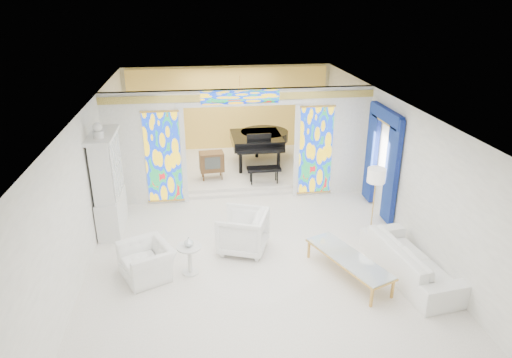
{
  "coord_description": "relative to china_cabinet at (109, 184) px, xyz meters",
  "views": [
    {
      "loc": [
        -1.14,
        -9.47,
        5.28
      ],
      "look_at": [
        0.17,
        0.2,
        1.26
      ],
      "focal_mm": 32.0,
      "sensor_mm": 36.0,
      "label": 1
    }
  ],
  "objects": [
    {
      "name": "floor",
      "position": [
        3.22,
        -0.6,
        -1.17
      ],
      "size": [
        12.0,
        12.0,
        0.0
      ],
      "primitive_type": "plane",
      "color": "white",
      "rests_on": "ground"
    },
    {
      "name": "ceiling",
      "position": [
        3.22,
        -0.6,
        1.83
      ],
      "size": [
        7.0,
        12.0,
        0.02
      ],
      "primitive_type": "cube",
      "color": "white",
      "rests_on": "wall_back"
    },
    {
      "name": "wall_back",
      "position": [
        3.22,
        5.4,
        0.33
      ],
      "size": [
        7.0,
        0.02,
        3.0
      ],
      "primitive_type": "cube",
      "color": "white",
      "rests_on": "floor"
    },
    {
      "name": "wall_left",
      "position": [
        -0.28,
        -0.6,
        0.33
      ],
      "size": [
        0.02,
        12.0,
        3.0
      ],
      "primitive_type": "cube",
      "color": "white",
      "rests_on": "floor"
    },
    {
      "name": "wall_right",
      "position": [
        6.72,
        -0.6,
        0.33
      ],
      "size": [
        0.02,
        12.0,
        3.0
      ],
      "primitive_type": "cube",
      "color": "white",
      "rests_on": "floor"
    },
    {
      "name": "partition_wall",
      "position": [
        3.22,
        1.4,
        0.48
      ],
      "size": [
        7.0,
        0.22,
        3.0
      ],
      "color": "white",
      "rests_on": "floor"
    },
    {
      "name": "stained_glass_left",
      "position": [
        1.19,
        1.29,
        0.13
      ],
      "size": [
        0.9,
        0.04,
        2.4
      ],
      "primitive_type": "cube",
      "color": "gold",
      "rests_on": "partition_wall"
    },
    {
      "name": "stained_glass_right",
      "position": [
        5.25,
        1.29,
        0.13
      ],
      "size": [
        0.9,
        0.04,
        2.4
      ],
      "primitive_type": "cube",
      "color": "gold",
      "rests_on": "partition_wall"
    },
    {
      "name": "stained_glass_transom",
      "position": [
        3.22,
        1.29,
        1.65
      ],
      "size": [
        2.0,
        0.04,
        0.34
      ],
      "primitive_type": "cube",
      "color": "gold",
      "rests_on": "partition_wall"
    },
    {
      "name": "alcove_platform",
      "position": [
        3.22,
        3.5,
        -1.08
      ],
      "size": [
        6.8,
        3.8,
        0.18
      ],
      "primitive_type": "cube",
      "color": "white",
      "rests_on": "floor"
    },
    {
      "name": "gold_curtain_back",
      "position": [
        3.22,
        5.28,
        0.33
      ],
      "size": [
        6.7,
        0.1,
        2.9
      ],
      "primitive_type": "cube",
      "color": "gold",
      "rests_on": "wall_back"
    },
    {
      "name": "chandelier",
      "position": [
        3.42,
        3.4,
        1.38
      ],
      "size": [
        0.48,
        0.48,
        0.3
      ],
      "primitive_type": "cylinder",
      "color": "gold",
      "rests_on": "ceiling"
    },
    {
      "name": "blue_drapes",
      "position": [
        6.62,
        0.1,
        0.41
      ],
      "size": [
        0.14,
        1.85,
        2.65
      ],
      "color": "navy",
      "rests_on": "wall_right"
    },
    {
      "name": "china_cabinet",
      "position": [
        0.0,
        0.0,
        0.0
      ],
      "size": [
        0.56,
        1.46,
        2.72
      ],
      "color": "silver",
      "rests_on": "floor"
    },
    {
      "name": "armchair_left",
      "position": [
        0.97,
        -2.1,
        -0.84
      ],
      "size": [
        1.25,
        1.31,
        0.67
      ],
      "primitive_type": "imported",
      "rotation": [
        0.0,
        0.0,
        -1.12
      ],
      "color": "white",
      "rests_on": "floor"
    },
    {
      "name": "armchair_right",
      "position": [
        2.96,
        -1.38,
        -0.71
      ],
      "size": [
        1.28,
        1.26,
        0.92
      ],
      "primitive_type": "imported",
      "rotation": [
        0.0,
        0.0,
        -1.92
      ],
      "color": "white",
      "rests_on": "floor"
    },
    {
      "name": "sofa",
      "position": [
        6.17,
        -2.81,
        -0.81
      ],
      "size": [
        1.29,
        2.58,
        0.72
      ],
      "primitive_type": "imported",
      "rotation": [
        0.0,
        0.0,
        1.7
      ],
      "color": "white",
      "rests_on": "floor"
    },
    {
      "name": "side_table",
      "position": [
        1.81,
        -2.13,
        -0.76
      ],
      "size": [
        0.65,
        0.65,
        0.62
      ],
      "rotation": [
        0.0,
        0.0,
        -0.39
      ],
      "color": "silver",
      "rests_on": "floor"
    },
    {
      "name": "vase",
      "position": [
        1.81,
        -2.13,
        -0.45
      ],
      "size": [
        0.22,
        0.22,
        0.19
      ],
      "primitive_type": "imported",
      "rotation": [
        0.0,
        0.0,
        0.23
      ],
      "color": "silver",
      "rests_on": "side_table"
    },
    {
      "name": "coffee_table",
      "position": [
        4.92,
        -2.68,
        -0.75
      ],
      "size": [
        1.35,
        2.12,
        0.45
      ],
      "rotation": [
        0.0,
        0.0,
        0.39
      ],
      "color": "silver",
      "rests_on": "floor"
    },
    {
      "name": "floor_lamp",
      "position": [
        6.02,
        -1.07,
        0.23
      ],
      "size": [
        0.52,
        0.52,
        1.64
      ],
      "rotation": [
        0.0,
        0.0,
        0.38
      ],
      "color": "gold",
      "rests_on": "floor"
    },
    {
      "name": "grand_piano",
      "position": [
        4.07,
        3.6,
        -0.2
      ],
      "size": [
        1.85,
        2.91,
        1.17
      ],
      "rotation": [
        0.0,
        0.0,
        0.0
      ],
      "color": "black",
      "rests_on": "alcove_platform"
    },
    {
      "name": "tv_console",
      "position": [
        2.47,
        2.45,
        -0.47
      ],
      "size": [
        0.73,
        0.52,
        0.8
      ],
      "rotation": [
        0.0,
        0.0,
        0.08
      ],
      "color": "#53391D",
      "rests_on": "alcove_platform"
    }
  ]
}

